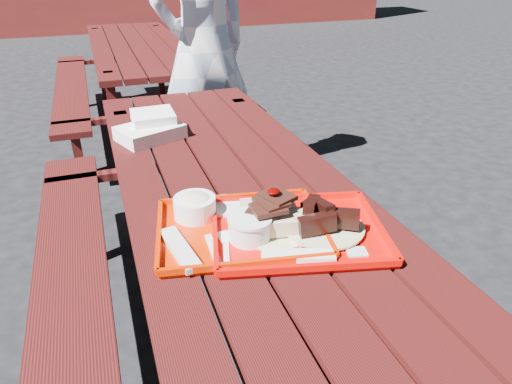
# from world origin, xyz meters

# --- Properties ---
(ground) EXTENTS (60.00, 60.00, 0.00)m
(ground) POSITION_xyz_m (0.00, 0.00, 0.00)
(ground) COLOR black
(ground) RESTS_ON ground
(picnic_table_near) EXTENTS (1.41, 2.40, 0.75)m
(picnic_table_near) POSITION_xyz_m (-0.00, 0.00, 0.56)
(picnic_table_near) COLOR #3F0F0C
(picnic_table_near) RESTS_ON ground
(picnic_table_far) EXTENTS (1.41, 2.40, 0.75)m
(picnic_table_far) POSITION_xyz_m (-0.00, 2.80, 0.56)
(picnic_table_far) COLOR #3F0F0C
(picnic_table_far) RESTS_ON ground
(near_tray) EXTENTS (0.51, 0.43, 0.14)m
(near_tray) POSITION_xyz_m (-0.07, -0.22, 0.78)
(near_tray) COLOR red
(near_tray) RESTS_ON picnic_table_near
(far_tray) EXTENTS (0.53, 0.46, 0.08)m
(far_tray) POSITION_xyz_m (0.06, -0.31, 0.77)
(far_tray) COLOR red
(far_tray) RESTS_ON picnic_table_near
(white_cloth) EXTENTS (0.30, 0.26, 0.10)m
(white_cloth) POSITION_xyz_m (-0.20, 0.57, 0.79)
(white_cloth) COLOR white
(white_cloth) RESTS_ON picnic_table_near
(person) EXTENTS (0.79, 0.67, 1.85)m
(person) POSITION_xyz_m (0.26, 1.48, 0.92)
(person) COLOR #A5BFDA
(person) RESTS_ON ground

